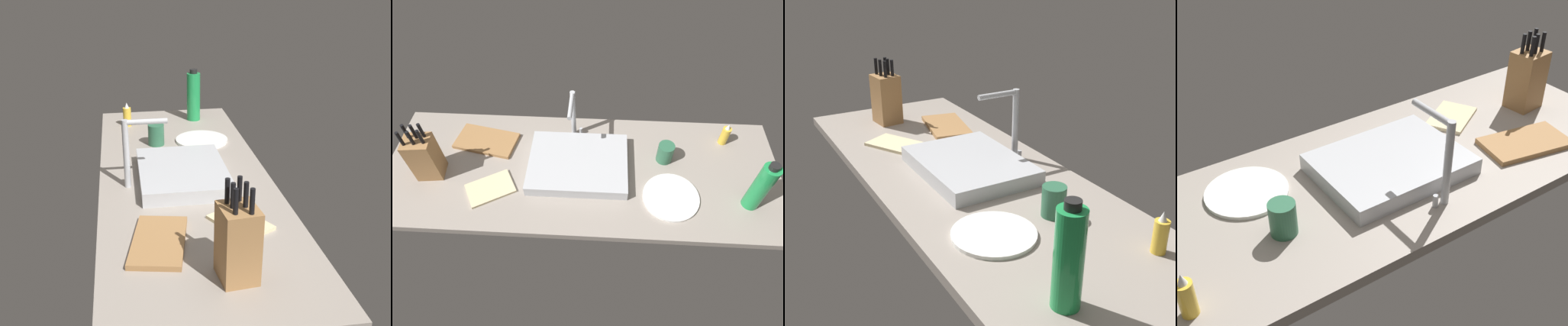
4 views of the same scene
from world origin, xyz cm
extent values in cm
cube|color=gray|center=(0.00, 0.00, 1.75)|extent=(184.27, 67.89, 3.50)
cube|color=#B7BABF|center=(-1.65, 1.26, 6.20)|extent=(45.27, 34.22, 5.41)
cylinder|color=#B7BABF|center=(-5.29, 22.91, 16.98)|extent=(2.40, 2.40, 26.96)
cylinder|color=#B7BABF|center=(-5.29, 15.02, 29.46)|extent=(2.00, 15.78, 2.00)
cylinder|color=#B7BABF|center=(-1.79, 22.91, 5.50)|extent=(1.60, 1.60, 4.00)
cube|color=#9E7042|center=(-68.82, -5.21, 14.44)|extent=(12.53, 11.17, 21.88)
cylinder|color=black|center=(-72.61, -7.62, 28.98)|extent=(1.54, 1.54, 7.20)
cylinder|color=black|center=(-72.07, -3.47, 28.98)|extent=(1.54, 1.54, 7.20)
cylinder|color=black|center=(-68.65, -6.99, 28.98)|extent=(1.54, 1.54, 7.20)
cylinder|color=black|center=(-68.67, -3.48, 28.98)|extent=(1.54, 1.54, 7.20)
cylinder|color=black|center=(-64.91, -6.15, 28.98)|extent=(1.54, 1.54, 7.20)
cylinder|color=black|center=(-65.73, -2.64, 28.98)|extent=(1.54, 1.54, 7.20)
cube|color=#9E7042|center=(-48.32, 14.73, 4.40)|extent=(31.89, 21.37, 1.80)
cylinder|color=gold|center=(68.75, 20.89, 8.29)|extent=(4.15, 4.15, 9.57)
cone|color=silver|center=(68.75, 20.89, 14.47)|extent=(2.28, 2.28, 2.80)
cylinder|color=#1E8E47|center=(73.94, -14.60, 16.05)|extent=(7.08, 7.08, 25.11)
cylinder|color=black|center=(73.94, -14.60, 29.71)|extent=(3.89, 3.89, 2.20)
cylinder|color=white|center=(40.16, -13.44, 4.10)|extent=(24.76, 24.76, 1.20)
cube|color=beige|center=(-40.04, -13.17, 4.10)|extent=(24.01, 21.45, 1.20)
cylinder|color=#2D6647|center=(38.80, 8.35, 8.41)|extent=(7.51, 7.51, 9.82)
camera|label=1|loc=(-182.98, 24.02, 87.62)|focal=46.37mm
camera|label=2|loc=(8.10, -96.01, 131.04)|focal=31.38mm
camera|label=3|loc=(146.65, -77.93, 80.51)|focal=47.01mm
camera|label=4|loc=(80.18, 110.23, 99.28)|focal=48.63mm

